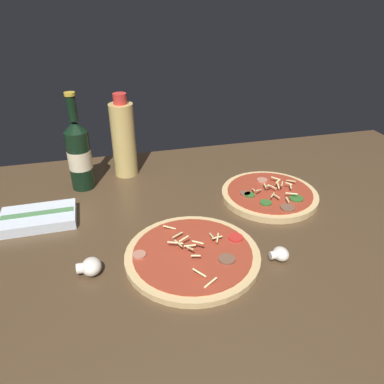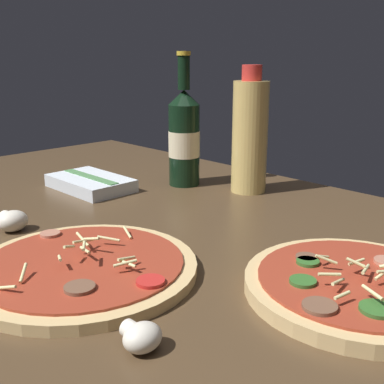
# 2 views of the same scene
# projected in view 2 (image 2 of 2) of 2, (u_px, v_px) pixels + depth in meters

# --- Properties ---
(counter_slab) EXTENTS (1.60, 0.90, 0.03)m
(counter_slab) POSITION_uv_depth(u_px,v_px,m) (187.00, 269.00, 0.62)
(counter_slab) COLOR #4C3823
(counter_slab) RESTS_ON ground
(pizza_near) EXTENTS (0.27, 0.27, 0.04)m
(pizza_near) POSITION_uv_depth(u_px,v_px,m) (83.00, 268.00, 0.58)
(pizza_near) COLOR tan
(pizza_near) RESTS_ON counter_slab
(pizza_far) EXTENTS (0.25, 0.25, 0.04)m
(pizza_far) POSITION_uv_depth(u_px,v_px,m) (357.00, 286.00, 0.53)
(pizza_far) COLOR tan
(pizza_far) RESTS_ON counter_slab
(beer_bottle) EXTENTS (0.06, 0.06, 0.26)m
(beer_bottle) POSITION_uv_depth(u_px,v_px,m) (184.00, 137.00, 0.95)
(beer_bottle) COLOR black
(beer_bottle) RESTS_ON counter_slab
(oil_bottle) EXTENTS (0.07, 0.07, 0.24)m
(oil_bottle) POSITION_uv_depth(u_px,v_px,m) (250.00, 135.00, 0.90)
(oil_bottle) COLOR #D6B766
(oil_bottle) RESTS_ON counter_slab
(mushroom_left) EXTENTS (0.04, 0.04, 0.03)m
(mushroom_left) POSITION_uv_depth(u_px,v_px,m) (141.00, 336.00, 0.43)
(mushroom_left) COLOR white
(mushroom_left) RESTS_ON counter_slab
(mushroom_right) EXTENTS (0.05, 0.04, 0.03)m
(mushroom_right) POSITION_uv_depth(u_px,v_px,m) (12.00, 221.00, 0.71)
(mushroom_right) COLOR white
(mushroom_right) RESTS_ON counter_slab
(dish_towel) EXTENTS (0.17, 0.11, 0.03)m
(dish_towel) POSITION_uv_depth(u_px,v_px,m) (91.00, 183.00, 0.94)
(dish_towel) COLOR silver
(dish_towel) RESTS_ON counter_slab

